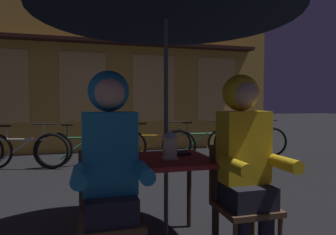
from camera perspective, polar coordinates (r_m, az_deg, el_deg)
name	(u,v)px	position (r m, az deg, el deg)	size (l,w,h in m)	color
cafe_table	(166,170)	(2.43, -0.39, -10.24)	(0.72, 0.72, 0.74)	maroon
lantern	(170,144)	(2.34, 0.39, -5.22)	(0.11, 0.11, 0.23)	white
chair_left	(110,209)	(2.05, -11.31, -17.10)	(0.40, 0.40, 0.87)	#513823
chair_right	(241,197)	(2.31, 14.05, -14.82)	(0.40, 0.40, 0.87)	#513823
person_left_hooded	(110,156)	(1.90, -11.30, -7.51)	(0.45, 0.56, 1.40)	black
person_right_hooded	(245,150)	(2.18, 14.88, -6.24)	(0.45, 0.56, 1.40)	black
shopfront_building	(83,28)	(7.93, -16.40, 16.42)	(10.00, 0.93, 6.20)	gold
bicycle_second	(23,150)	(5.93, -26.60, -5.76)	(1.64, 0.45, 0.84)	black
bicycle_third	(83,148)	(5.83, -16.34, -5.74)	(1.68, 0.13, 0.84)	black
bicycle_fourth	(155,145)	(5.97, -2.48, -5.44)	(1.65, 0.41, 0.84)	black
bicycle_fifth	(200,143)	(6.36, 6.23, -4.96)	(1.68, 0.10, 0.84)	black
bicycle_furthest	(250,141)	(6.83, 15.86, -4.53)	(1.65, 0.40, 0.84)	black
book	(177,154)	(2.54, 1.80, -7.07)	(0.20, 0.14, 0.02)	black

